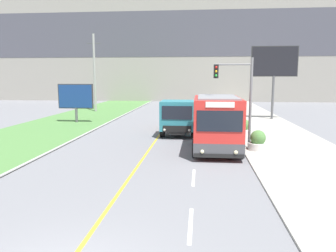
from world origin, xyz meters
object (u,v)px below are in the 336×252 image
(utility_pole_far, at_px, (95,73))
(planter_round_second, at_px, (243,128))
(billboard_small, at_px, (76,97))
(planter_round_near, at_px, (258,141))
(traffic_light_mast, at_px, (239,91))
(dump_truck, at_px, (179,117))
(billboard_large, at_px, (274,64))
(city_bus, at_px, (217,124))

(utility_pole_far, xyz_separation_m, planter_round_second, (16.29, -15.59, -4.23))
(billboard_small, bearing_deg, planter_round_near, -35.52)
(traffic_light_mast, relative_size, billboard_small, 1.48)
(billboard_small, bearing_deg, traffic_light_mast, -36.21)
(dump_truck, height_order, traffic_light_mast, traffic_light_mast)
(planter_round_near, bearing_deg, billboard_large, 75.13)
(traffic_light_mast, bearing_deg, dump_truck, 130.55)
(billboard_large, distance_m, billboard_small, 19.63)
(traffic_light_mast, height_order, billboard_large, billboard_large)
(city_bus, height_order, traffic_light_mast, traffic_light_mast)
(billboard_large, bearing_deg, planter_round_near, -104.87)
(billboard_large, distance_m, planter_round_second, 11.44)
(dump_truck, height_order, utility_pole_far, utility_pole_far)
(utility_pole_far, relative_size, billboard_small, 2.60)
(utility_pole_far, bearing_deg, billboard_large, -16.72)
(utility_pole_far, height_order, planter_round_second, utility_pole_far)
(city_bus, relative_size, billboard_small, 1.47)
(billboard_large, xyz_separation_m, planter_round_second, (-4.06, -9.48, -4.97))
(traffic_light_mast, distance_m, planter_round_near, 3.14)
(billboard_large, bearing_deg, billboard_small, -168.31)
(traffic_light_mast, distance_m, planter_round_second, 5.58)
(traffic_light_mast, xyz_separation_m, billboard_large, (5.00, 14.16, 2.08))
(utility_pole_far, height_order, billboard_small, utility_pole_far)
(planter_round_second, bearing_deg, city_bus, -112.16)
(planter_round_near, xyz_separation_m, planter_round_second, (-0.16, 5.21, -0.00))
(city_bus, bearing_deg, planter_round_second, 67.84)
(traffic_light_mast, xyz_separation_m, planter_round_second, (0.95, 4.68, -2.89))
(dump_truck, distance_m, planter_round_second, 4.85)
(billboard_small, bearing_deg, utility_pole_far, 97.77)
(traffic_light_mast, distance_m, billboard_small, 17.35)
(utility_pole_far, xyz_separation_m, traffic_light_mast, (15.34, -20.27, -1.34))
(city_bus, bearing_deg, traffic_light_mast, 33.43)
(dump_truck, relative_size, traffic_light_mast, 1.23)
(dump_truck, distance_m, traffic_light_mast, 6.29)
(traffic_light_mast, height_order, planter_round_near, traffic_light_mast)
(dump_truck, xyz_separation_m, planter_round_second, (4.79, 0.19, -0.74))
(city_bus, height_order, utility_pole_far, utility_pole_far)
(billboard_large, height_order, planter_round_second, billboard_large)
(dump_truck, relative_size, planter_round_second, 5.76)
(dump_truck, bearing_deg, city_bus, -64.74)
(dump_truck, xyz_separation_m, traffic_light_mast, (3.85, -4.49, 2.15))
(billboard_large, distance_m, planter_round_near, 15.99)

